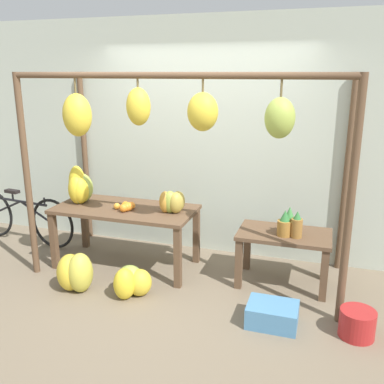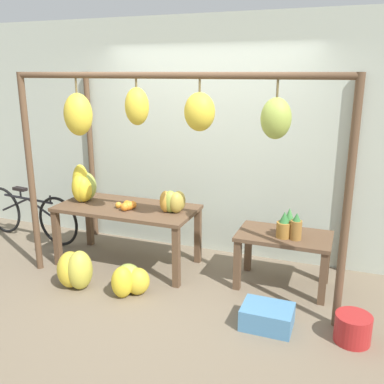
{
  "view_description": "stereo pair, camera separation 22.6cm",
  "coord_description": "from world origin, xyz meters",
  "px_view_note": "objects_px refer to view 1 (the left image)",
  "views": [
    {
      "loc": [
        1.4,
        -3.54,
        2.17
      ],
      "look_at": [
        0.07,
        0.59,
        0.95
      ],
      "focal_mm": 40.0,
      "sensor_mm": 36.0,
      "label": 1
    },
    {
      "loc": [
        1.61,
        -3.47,
        2.17
      ],
      "look_at": [
        0.07,
        0.59,
        0.95
      ],
      "focal_mm": 40.0,
      "sensor_mm": 36.0,
      "label": 2
    }
  ],
  "objects_px": {
    "banana_pile_on_table": "(79,188)",
    "blue_bucket": "(357,324)",
    "parked_bicycle": "(22,217)",
    "papaya_pile": "(172,202)",
    "banana_pile_ground_left": "(75,272)",
    "pineapple_cluster": "(289,224)",
    "banana_pile_ground_right": "(131,282)",
    "fruit_crate_white": "(272,314)",
    "orange_pile": "(126,206)"
  },
  "relations": [
    {
      "from": "parked_bicycle",
      "to": "banana_pile_ground_left",
      "type": "bearing_deg",
      "value": -34.2
    },
    {
      "from": "blue_bucket",
      "to": "banana_pile_ground_left",
      "type": "bearing_deg",
      "value": -179.21
    },
    {
      "from": "orange_pile",
      "to": "papaya_pile",
      "type": "distance_m",
      "value": 0.53
    },
    {
      "from": "orange_pile",
      "to": "pineapple_cluster",
      "type": "height_order",
      "value": "pineapple_cluster"
    },
    {
      "from": "banana_pile_ground_left",
      "to": "blue_bucket",
      "type": "distance_m",
      "value": 2.71
    },
    {
      "from": "orange_pile",
      "to": "fruit_crate_white",
      "type": "distance_m",
      "value": 1.94
    },
    {
      "from": "banana_pile_on_table",
      "to": "blue_bucket",
      "type": "relative_size",
      "value": 1.46
    },
    {
      "from": "banana_pile_ground_left",
      "to": "banana_pile_ground_right",
      "type": "bearing_deg",
      "value": 7.94
    },
    {
      "from": "orange_pile",
      "to": "blue_bucket",
      "type": "xyz_separation_m",
      "value": [
        2.42,
        -0.6,
        -0.62
      ]
    },
    {
      "from": "blue_bucket",
      "to": "pineapple_cluster",
      "type": "bearing_deg",
      "value": 133.08
    },
    {
      "from": "orange_pile",
      "to": "banana_pile_ground_right",
      "type": "height_order",
      "value": "orange_pile"
    },
    {
      "from": "papaya_pile",
      "to": "orange_pile",
      "type": "bearing_deg",
      "value": -171.24
    },
    {
      "from": "banana_pile_ground_left",
      "to": "banana_pile_ground_right",
      "type": "height_order",
      "value": "banana_pile_ground_left"
    },
    {
      "from": "parked_bicycle",
      "to": "papaya_pile",
      "type": "bearing_deg",
      "value": -5.78
    },
    {
      "from": "pineapple_cluster",
      "to": "parked_bicycle",
      "type": "height_order",
      "value": "pineapple_cluster"
    },
    {
      "from": "banana_pile_ground_right",
      "to": "fruit_crate_white",
      "type": "distance_m",
      "value": 1.42
    },
    {
      "from": "papaya_pile",
      "to": "blue_bucket",
      "type": "bearing_deg",
      "value": -19.64
    },
    {
      "from": "fruit_crate_white",
      "to": "parked_bicycle",
      "type": "distance_m",
      "value": 3.52
    },
    {
      "from": "pineapple_cluster",
      "to": "fruit_crate_white",
      "type": "xyz_separation_m",
      "value": [
        -0.04,
        -0.75,
        -0.6
      ]
    },
    {
      "from": "parked_bicycle",
      "to": "orange_pile",
      "type": "bearing_deg",
      "value": -10.22
    },
    {
      "from": "banana_pile_on_table",
      "to": "banana_pile_ground_left",
      "type": "height_order",
      "value": "banana_pile_on_table"
    },
    {
      "from": "banana_pile_on_table",
      "to": "pineapple_cluster",
      "type": "relative_size",
      "value": 1.51
    },
    {
      "from": "banana_pile_ground_right",
      "to": "parked_bicycle",
      "type": "xyz_separation_m",
      "value": [
        -1.97,
        0.86,
        0.19
      ]
    },
    {
      "from": "pineapple_cluster",
      "to": "banana_pile_ground_right",
      "type": "xyz_separation_m",
      "value": [
        -1.45,
        -0.67,
        -0.54
      ]
    },
    {
      "from": "banana_pile_ground_left",
      "to": "banana_pile_on_table",
      "type": "bearing_deg",
      "value": 115.83
    },
    {
      "from": "fruit_crate_white",
      "to": "papaya_pile",
      "type": "bearing_deg",
      "value": 149.2
    },
    {
      "from": "pineapple_cluster",
      "to": "parked_bicycle",
      "type": "distance_m",
      "value": 3.45
    },
    {
      "from": "banana_pile_ground_left",
      "to": "parked_bicycle",
      "type": "distance_m",
      "value": 1.68
    },
    {
      "from": "banana_pile_ground_right",
      "to": "pineapple_cluster",
      "type": "bearing_deg",
      "value": 24.78
    },
    {
      "from": "blue_bucket",
      "to": "banana_pile_ground_right",
      "type": "bearing_deg",
      "value": 178.78
    },
    {
      "from": "banana_pile_ground_left",
      "to": "parked_bicycle",
      "type": "bearing_deg",
      "value": 145.8
    },
    {
      "from": "banana_pile_ground_right",
      "to": "blue_bucket",
      "type": "relative_size",
      "value": 1.41
    },
    {
      "from": "orange_pile",
      "to": "parked_bicycle",
      "type": "distance_m",
      "value": 1.74
    },
    {
      "from": "blue_bucket",
      "to": "orange_pile",
      "type": "bearing_deg",
      "value": 166.07
    },
    {
      "from": "pineapple_cluster",
      "to": "banana_pile_ground_left",
      "type": "xyz_separation_m",
      "value": [
        -2.04,
        -0.75,
        -0.49
      ]
    },
    {
      "from": "banana_pile_ground_left",
      "to": "papaya_pile",
      "type": "bearing_deg",
      "value": 41.86
    },
    {
      "from": "orange_pile",
      "to": "parked_bicycle",
      "type": "relative_size",
      "value": 0.14
    },
    {
      "from": "banana_pile_on_table",
      "to": "pineapple_cluster",
      "type": "bearing_deg",
      "value": 0.83
    },
    {
      "from": "banana_pile_ground_right",
      "to": "blue_bucket",
      "type": "xyz_separation_m",
      "value": [
        2.12,
        -0.04,
        -0.03
      ]
    },
    {
      "from": "banana_pile_ground_left",
      "to": "parked_bicycle",
      "type": "xyz_separation_m",
      "value": [
        -1.38,
        0.94,
        0.14
      ]
    },
    {
      "from": "pineapple_cluster",
      "to": "blue_bucket",
      "type": "height_order",
      "value": "pineapple_cluster"
    },
    {
      "from": "banana_pile_on_table",
      "to": "parked_bicycle",
      "type": "bearing_deg",
      "value": 167.91
    },
    {
      "from": "parked_bicycle",
      "to": "papaya_pile",
      "type": "xyz_separation_m",
      "value": [
        2.18,
        -0.22,
        0.48
      ]
    },
    {
      "from": "fruit_crate_white",
      "to": "blue_bucket",
      "type": "height_order",
      "value": "blue_bucket"
    },
    {
      "from": "papaya_pile",
      "to": "banana_pile_on_table",
      "type": "bearing_deg",
      "value": -179.97
    },
    {
      "from": "fruit_crate_white",
      "to": "papaya_pile",
      "type": "xyz_separation_m",
      "value": [
        -1.2,
        0.72,
        0.72
      ]
    },
    {
      "from": "banana_pile_on_table",
      "to": "papaya_pile",
      "type": "bearing_deg",
      "value": 0.03
    },
    {
      "from": "fruit_crate_white",
      "to": "banana_pile_ground_left",
      "type": "bearing_deg",
      "value": -179.95
    },
    {
      "from": "blue_bucket",
      "to": "papaya_pile",
      "type": "relative_size",
      "value": 0.95
    },
    {
      "from": "pineapple_cluster",
      "to": "banana_pile_ground_left",
      "type": "distance_m",
      "value": 2.23
    }
  ]
}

